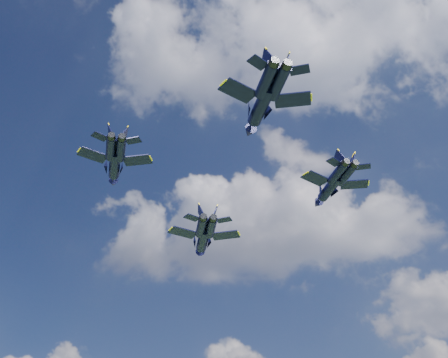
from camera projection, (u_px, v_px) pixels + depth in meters
jet_lead at (203, 240)px, 110.74m from camera, size 13.20×18.33×4.35m
jet_left at (115, 166)px, 93.93m from camera, size 11.60×15.87×3.80m
jet_right at (329, 189)px, 99.42m from camera, size 11.87×15.99×3.88m
jet_slot at (260, 108)px, 81.56m from camera, size 12.98×17.61×4.25m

